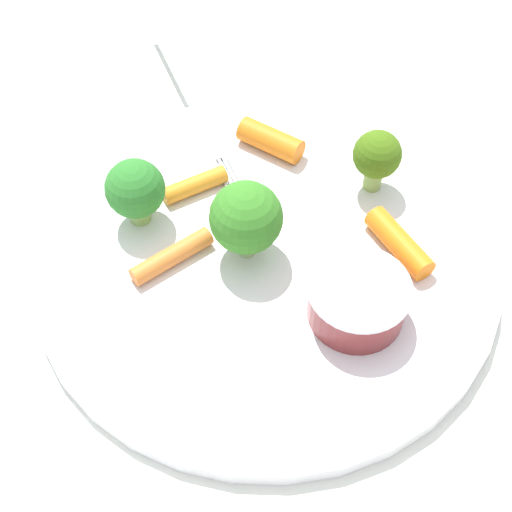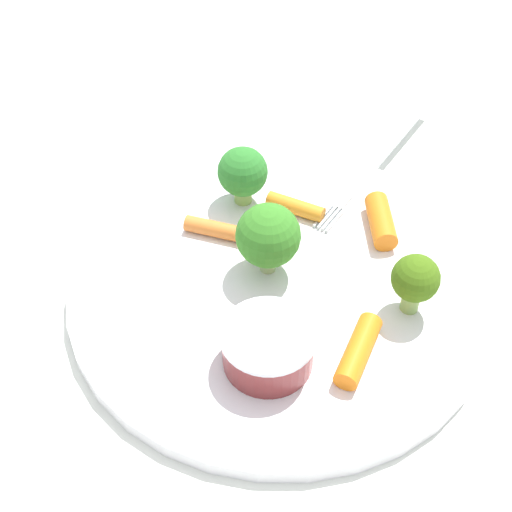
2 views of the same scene
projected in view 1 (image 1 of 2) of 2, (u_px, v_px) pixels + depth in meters
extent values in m
plane|color=silver|center=(266.00, 262.00, 0.47)|extent=(2.40, 2.40, 0.00)
cylinder|color=white|center=(266.00, 256.00, 0.46)|extent=(0.30, 0.30, 0.01)
cylinder|color=maroon|center=(357.00, 302.00, 0.42)|extent=(0.06, 0.06, 0.03)
cylinder|color=silver|center=(360.00, 288.00, 0.41)|extent=(0.06, 0.06, 0.00)
cylinder|color=#8AAC56|center=(373.00, 177.00, 0.48)|extent=(0.01, 0.01, 0.02)
sphere|color=#416815|center=(377.00, 154.00, 0.47)|extent=(0.03, 0.03, 0.03)
cylinder|color=#93B371|center=(246.00, 242.00, 0.45)|extent=(0.01, 0.01, 0.02)
sphere|color=#367E25|center=(246.00, 216.00, 0.43)|extent=(0.05, 0.05, 0.05)
cylinder|color=#81AE5A|center=(139.00, 211.00, 0.47)|extent=(0.01, 0.01, 0.01)
sphere|color=#2C772A|center=(135.00, 189.00, 0.45)|extent=(0.04, 0.04, 0.04)
cylinder|color=orange|center=(172.00, 256.00, 0.45)|extent=(0.05, 0.04, 0.01)
cylinder|color=orange|center=(271.00, 140.00, 0.51)|extent=(0.05, 0.04, 0.02)
cylinder|color=orange|center=(195.00, 185.00, 0.48)|extent=(0.05, 0.03, 0.01)
cylinder|color=orange|center=(399.00, 243.00, 0.45)|extent=(0.04, 0.05, 0.02)
cube|color=silver|center=(184.00, 87.00, 0.55)|extent=(0.06, 0.16, 0.00)
cube|color=silver|center=(234.00, 171.00, 0.50)|extent=(0.01, 0.03, 0.00)
cube|color=silver|center=(230.00, 172.00, 0.50)|extent=(0.01, 0.03, 0.00)
cube|color=silver|center=(225.00, 173.00, 0.50)|extent=(0.01, 0.03, 0.00)
cube|color=silver|center=(221.00, 175.00, 0.50)|extent=(0.01, 0.03, 0.00)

